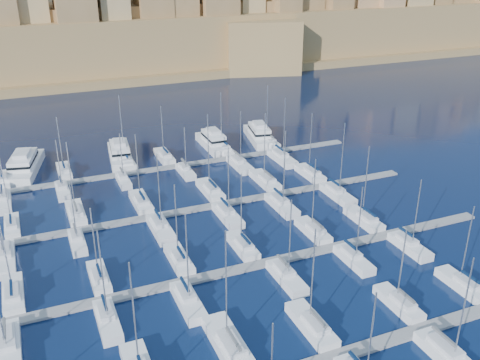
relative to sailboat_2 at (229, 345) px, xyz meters
name	(u,v)px	position (x,y,z in m)	size (l,w,h in m)	color
ground	(233,230)	(11.83, 27.69, -0.78)	(600.00, 600.00, 0.00)	black
pontoon_near	(340,356)	(11.83, -6.31, -0.58)	(84.00, 2.00, 0.40)	slate
pontoon_mid_near	(262,264)	(11.83, 15.69, -0.58)	(84.00, 2.00, 0.40)	slate
pontoon_mid_far	(213,206)	(11.83, 37.69, -0.58)	(84.00, 2.00, 0.40)	slate
pontoon_far	(179,166)	(11.83, 59.69, -0.58)	(84.00, 2.00, 0.40)	slate
sailboat_2	(229,345)	(0.00, 0.00, 0.00)	(3.26, 10.88, 16.53)	white
sailboat_3	(312,325)	(11.16, -0.69, -0.03)	(2.84, 9.47, 14.76)	white
sailboat_4	(399,303)	(24.39, -1.26, -0.06)	(2.50, 8.32, 12.23)	white
sailboat_5	(462,284)	(35.61, -1.17, -0.05)	(2.55, 8.50, 13.26)	white
sailboat_10	(449,357)	(23.22, -12.04, -0.02)	(2.91, 9.70, 15.02)	white
sailboat_12	(13,295)	(-23.89, 21.22, -0.04)	(2.79, 9.29, 13.96)	white
sailboat_13	(99,278)	(-12.18, 20.79, -0.06)	(2.52, 8.41, 12.15)	white
sailboat_14	(179,260)	(0.08, 21.00, -0.04)	(2.65, 8.84, 13.53)	white
sailboat_15	(243,246)	(10.75, 21.00, -0.04)	(2.65, 8.84, 13.54)	white
sailboat_16	(313,231)	(23.86, 20.97, -0.04)	(2.63, 8.78, 13.95)	white
sailboat_17	(364,219)	(34.33, 21.14, -0.03)	(2.74, 9.14, 14.59)	white
sailboat_18	(7,349)	(-24.86, 9.62, -0.02)	(3.11, 10.38, 14.08)	white
sailboat_19	(107,320)	(-12.78, 10.49, -0.03)	(2.59, 8.62, 14.60)	white
sailboat_20	(188,301)	(-1.91, 10.28, -0.03)	(2.71, 9.04, 14.80)	white
sailboat_21	(286,277)	(13.21, 10.34, -0.04)	(2.68, 8.92, 13.81)	white
sailboat_22	(354,259)	(25.08, 10.66, -0.05)	(2.48, 8.26, 13.52)	white
sailboat_23	(409,246)	(35.70, 10.53, -0.05)	(2.56, 8.53, 12.93)	white
sailboat_24	(12,226)	(-23.50, 42.72, -0.04)	(2.48, 8.28, 13.71)	white
sailboat_25	(76,213)	(-12.66, 43.43, -0.03)	(2.92, 9.73, 14.55)	white
sailboat_26	(141,202)	(-0.65, 43.36, -0.03)	(2.87, 9.57, 14.45)	white
sailboat_27	(210,190)	(13.36, 43.50, -0.01)	(2.96, 9.86, 16.51)	white
sailboat_28	(265,181)	(25.48, 43.53, -0.02)	(2.98, 9.92, 15.36)	white
sailboat_29	(310,174)	(35.96, 43.19, -0.03)	(2.77, 9.24, 14.33)	white
sailboat_30	(5,259)	(-24.83, 31.76, 0.00)	(3.03, 10.11, 17.19)	white
sailboat_31	(77,242)	(-13.76, 32.85, -0.07)	(2.36, 7.88, 11.85)	white
sailboat_32	(161,228)	(0.08, 31.91, -0.02)	(2.94, 9.81, 14.89)	white
sailboat_33	(228,215)	(12.52, 32.05, -0.03)	(2.85, 9.51, 14.24)	white
sailboat_34	(282,205)	(23.42, 32.03, -0.02)	(2.86, 9.55, 15.74)	white
sailboat_35	(337,194)	(35.72, 32.06, -0.02)	(2.85, 9.50, 15.76)	white
sailboat_36	(3,180)	(-24.72, 64.96, -0.05)	(2.63, 8.76, 12.68)	white
sailboat_37	(64,171)	(-12.47, 65.04, -0.05)	(2.68, 8.93, 13.02)	white
sailboat_38	(125,161)	(0.94, 65.80, -0.01)	(3.14, 10.48, 16.14)	white
sailboat_39	(164,156)	(9.94, 65.28, -0.04)	(2.83, 9.42, 12.91)	white
sailboat_40	(222,148)	(24.30, 65.23, -0.03)	(2.79, 9.30, 14.59)	white
sailboat_41	(268,142)	(36.39, 65.27, -0.03)	(2.82, 9.39, 15.09)	white
sailboat_42	(3,201)	(-24.82, 53.95, -0.03)	(2.91, 9.71, 13.70)	white
sailboat_43	(63,191)	(-13.84, 54.76, -0.06)	(2.42, 8.07, 11.82)	white
sailboat_44	(123,180)	(-1.65, 55.13, -0.07)	(2.20, 7.32, 11.36)	white
sailboat_45	(186,171)	(11.75, 54.84, -0.07)	(2.37, 7.91, 11.10)	white
sailboat_46	(240,164)	(24.11, 53.99, -0.04)	(2.89, 9.64, 13.48)	white
sailboat_47	(282,158)	(34.54, 53.72, -0.02)	(3.06, 10.19, 15.38)	white
motor_yacht_a	(24,165)	(-20.16, 69.74, 0.95)	(9.28, 18.53, 5.25)	white
motor_yacht_b	(120,153)	(0.42, 68.70, 0.95)	(6.41, 16.07, 5.25)	white
motor_yacht_c	(213,141)	(23.02, 68.18, 0.95)	(4.53, 14.60, 5.25)	white
motor_yacht_d	(259,134)	(35.58, 68.67, 0.95)	(7.60, 16.17, 5.25)	white
fortified_city	(89,29)	(11.64, 182.95, 13.96)	(460.00, 108.95, 59.52)	brown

